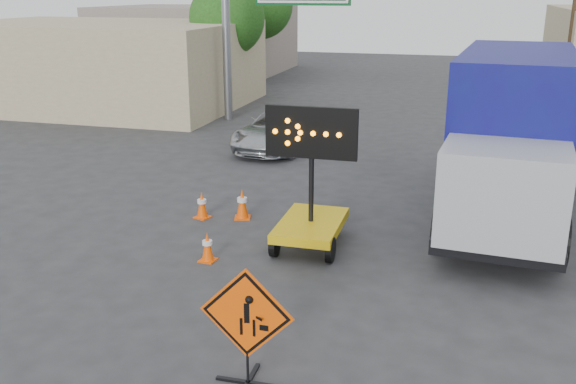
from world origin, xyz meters
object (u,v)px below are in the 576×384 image
at_px(construction_sign, 247,325).
at_px(pickup_truck, 279,130).
at_px(arrow_board, 311,216).
at_px(box_truck, 509,145).

distance_m(construction_sign, pickup_truck, 14.65).
bearing_deg(arrow_board, box_truck, 37.99).
xyz_separation_m(pickup_truck, box_truck, (7.60, -5.35, 1.18)).
bearing_deg(construction_sign, box_truck, 65.27).
bearing_deg(pickup_truck, box_truck, -30.18).
height_order(arrow_board, pickup_truck, arrow_board).
bearing_deg(construction_sign, arrow_board, 93.06).
bearing_deg(box_truck, pickup_truck, 149.13).
xyz_separation_m(construction_sign, pickup_truck, (-3.76, 14.16, -0.30)).
bearing_deg(pickup_truck, construction_sign, -70.16).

